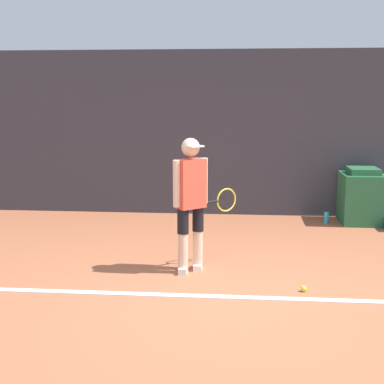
{
  "coord_description": "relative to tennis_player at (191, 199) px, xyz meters",
  "views": [
    {
      "loc": [
        0.01,
        -5.36,
        2.14
      ],
      "look_at": [
        -0.56,
        1.11,
        0.95
      ],
      "focal_mm": 50.0,
      "sensor_mm": 36.0,
      "label": 1
    }
  ],
  "objects": [
    {
      "name": "covered_chair",
      "position": [
        2.64,
        2.78,
        -0.46
      ],
      "size": [
        0.69,
        0.76,
        0.94
      ],
      "color": "#28663D",
      "rests_on": "ground_plane"
    },
    {
      "name": "tennis_player",
      "position": [
        0.0,
        0.0,
        0.0
      ],
      "size": [
        0.74,
        0.64,
        1.64
      ],
      "rotation": [
        0.0,
        0.0,
        0.69
      ],
      "color": "beige",
      "rests_on": "ground_plane"
    },
    {
      "name": "court_baseline",
      "position": [
        0.55,
        -0.85,
        -0.9
      ],
      "size": [
        21.6,
        0.1,
        0.01
      ],
      "color": "white",
      "rests_on": "ground_plane"
    },
    {
      "name": "back_wall",
      "position": [
        0.55,
        3.26,
        0.55
      ],
      "size": [
        24.0,
        0.1,
        2.92
      ],
      "color": "#383842",
      "rests_on": "ground_plane"
    },
    {
      "name": "ground_plane",
      "position": [
        0.55,
        -0.92,
        -0.91
      ],
      "size": [
        24.0,
        24.0,
        0.0
      ],
      "primitive_type": "plane",
      "color": "#B76642"
    },
    {
      "name": "water_bottle",
      "position": [
        2.05,
        2.68,
        -0.81
      ],
      "size": [
        0.08,
        0.08,
        0.22
      ],
      "color": "#33ADD6",
      "rests_on": "ground_plane"
    },
    {
      "name": "tennis_ball",
      "position": [
        1.3,
        -0.6,
        -0.88
      ],
      "size": [
        0.07,
        0.07,
        0.07
      ],
      "color": "#D1E533",
      "rests_on": "ground_plane"
    }
  ]
}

